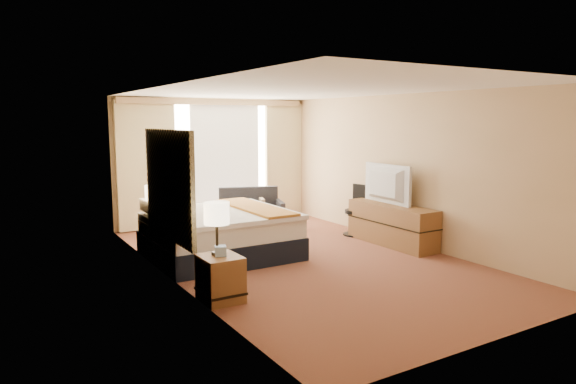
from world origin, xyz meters
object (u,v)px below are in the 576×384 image
lamp_right (154,193)px  television (382,184)px  lamp_left (217,214)px  floor_lamp (181,175)px  loveseat (250,215)px  bed (219,233)px  nightstand_right (157,238)px  desk_chair (357,213)px  nightstand_left (220,278)px  media_dresser (392,225)px

lamp_right → television: size_ratio=0.49×
lamp_left → floor_lamp: bearing=77.5°
loveseat → bed: bearing=-110.7°
nightstand_right → television: television is taller
loveseat → lamp_left: 4.22m
loveseat → lamp_right: lamp_right is taller
bed → lamp_right: (-0.84, 0.61, 0.62)m
nightstand_right → desk_chair: desk_chair is taller
floor_lamp → lamp_right: 1.15m
nightstand_left → television: bearing=19.2°
television → lamp_right: bearing=74.6°
floor_lamp → desk_chair: 3.34m
bed → lamp_left: (-0.82, -1.84, 0.67)m
loveseat → television: television is taller
media_dresser → nightstand_left: bearing=-164.2°
desk_chair → lamp_left: 4.20m
loveseat → lamp_left: (-2.22, -3.50, 0.78)m
nightstand_right → lamp_right: (-0.03, -0.01, 0.73)m
lamp_left → television: size_ratio=0.54×
media_dresser → lamp_left: (-3.72, -1.01, 0.70)m
nightstand_right → lamp_left: lamp_left is taller
loveseat → television: bearing=-38.0°
nightstand_left → lamp_left: (-0.02, 0.04, 0.77)m
bed → nightstand_right: bearing=142.4°
loveseat → lamp_right: (-2.24, -1.04, 0.73)m
nightstand_right → floor_lamp: bearing=49.7°
nightstand_left → television: size_ratio=0.46×
desk_chair → lamp_right: size_ratio=1.63×
nightstand_left → lamp_right: lamp_right is taller
nightstand_right → lamp_right: lamp_right is taller
media_dresser → television: bearing=102.7°
floor_lamp → lamp_right: size_ratio=2.84×
lamp_left → lamp_right: size_ratio=1.10×
lamp_right → floor_lamp: bearing=48.8°
loveseat → desk_chair: desk_chair is taller
lamp_right → television: television is taller
desk_chair → lamp_left: bearing=-166.6°
lamp_right → bed: bearing=-36.1°
nightstand_left → floor_lamp: bearing=77.9°
bed → floor_lamp: 1.67m
desk_chair → lamp_right: bearing=157.7°
desk_chair → television: television is taller
media_dresser → television: 0.73m
desk_chair → lamp_left: (-3.68, -1.92, 0.62)m
nightstand_left → lamp_right: bearing=90.7°
lamp_left → loveseat: bearing=57.5°
media_dresser → television: (-0.05, 0.22, 0.69)m
loveseat → lamp_right: bearing=-135.5°
bed → lamp_left: bearing=-114.1°
nightstand_right → floor_lamp: size_ratio=0.33×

